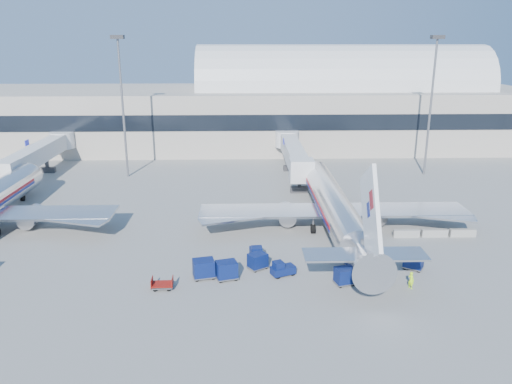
{
  "coord_description": "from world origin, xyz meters",
  "views": [
    {
      "loc": [
        -0.88,
        -51.13,
        21.8
      ],
      "look_at": [
        0.74,
        6.0,
        4.39
      ],
      "focal_mm": 35.0,
      "sensor_mm": 36.0,
      "label": 1
    }
  ],
  "objects_px": {
    "tug_right": "(346,251)",
    "mast_west": "(121,86)",
    "cart_train_a": "(258,261)",
    "jetbridge_near": "(293,151)",
    "tug_left": "(256,253)",
    "ramp_worker": "(411,280)",
    "barrier_near": "(406,233)",
    "barrier_far": "(463,233)",
    "cart_open_red": "(163,285)",
    "mast_east": "(433,86)",
    "jetbridge_mid": "(40,153)",
    "airliner_main": "(334,207)",
    "cart_solo_far": "(414,261)",
    "cart_solo_near": "(345,276)",
    "cart_train_c": "(204,268)",
    "barrier_mid": "(434,233)",
    "tug_lead": "(282,269)",
    "cart_train_b": "(227,270)"
  },
  "relations": [
    {
      "from": "airliner_main",
      "to": "cart_train_a",
      "type": "distance_m",
      "value": 14.15
    },
    {
      "from": "jetbridge_mid",
      "to": "barrier_mid",
      "type": "relative_size",
      "value": 9.17
    },
    {
      "from": "cart_solo_near",
      "to": "cart_train_a",
      "type": "bearing_deg",
      "value": 141.4
    },
    {
      "from": "ramp_worker",
      "to": "barrier_near",
      "type": "bearing_deg",
      "value": -45.22
    },
    {
      "from": "mast_east",
      "to": "cart_train_b",
      "type": "height_order",
      "value": "mast_east"
    },
    {
      "from": "jetbridge_mid",
      "to": "cart_solo_far",
      "type": "xyz_separation_m",
      "value": [
        50.44,
        -37.11,
        -3.05
      ]
    },
    {
      "from": "jetbridge_mid",
      "to": "mast_east",
      "type": "height_order",
      "value": "mast_east"
    },
    {
      "from": "cart_train_a",
      "to": "cart_train_b",
      "type": "bearing_deg",
      "value": -177.39
    },
    {
      "from": "cart_solo_near",
      "to": "mast_east",
      "type": "bearing_deg",
      "value": 46.71
    },
    {
      "from": "jetbridge_mid",
      "to": "cart_solo_far",
      "type": "relative_size",
      "value": 11.7
    },
    {
      "from": "mast_east",
      "to": "tug_right",
      "type": "bearing_deg",
      "value": -120.93
    },
    {
      "from": "tug_right",
      "to": "mast_west",
      "type": "bearing_deg",
      "value": 175.44
    },
    {
      "from": "barrier_near",
      "to": "cart_solo_near",
      "type": "bearing_deg",
      "value": -129.65
    },
    {
      "from": "cart_train_c",
      "to": "cart_open_red",
      "type": "bearing_deg",
      "value": -162.92
    },
    {
      "from": "mast_east",
      "to": "barrier_near",
      "type": "relative_size",
      "value": 7.53
    },
    {
      "from": "jetbridge_near",
      "to": "tug_left",
      "type": "height_order",
      "value": "jetbridge_near"
    },
    {
      "from": "barrier_far",
      "to": "cart_train_c",
      "type": "relative_size",
      "value": 1.25
    },
    {
      "from": "jetbridge_near",
      "to": "mast_east",
      "type": "height_order",
      "value": "mast_east"
    },
    {
      "from": "mast_west",
      "to": "cart_solo_near",
      "type": "relative_size",
      "value": 10.55
    },
    {
      "from": "mast_east",
      "to": "cart_train_a",
      "type": "bearing_deg",
      "value": -129.39
    },
    {
      "from": "airliner_main",
      "to": "cart_solo_far",
      "type": "height_order",
      "value": "airliner_main"
    },
    {
      "from": "tug_lead",
      "to": "cart_train_a",
      "type": "bearing_deg",
      "value": 123.19
    },
    {
      "from": "cart_solo_far",
      "to": "cart_train_a",
      "type": "bearing_deg",
      "value": -149.21
    },
    {
      "from": "jetbridge_near",
      "to": "cart_open_red",
      "type": "height_order",
      "value": "jetbridge_near"
    },
    {
      "from": "barrier_mid",
      "to": "ramp_worker",
      "type": "relative_size",
      "value": 1.82
    },
    {
      "from": "jetbridge_mid",
      "to": "ramp_worker",
      "type": "distance_m",
      "value": 63.96
    },
    {
      "from": "cart_train_c",
      "to": "cart_solo_far",
      "type": "distance_m",
      "value": 20.72
    },
    {
      "from": "mast_west",
      "to": "tug_left",
      "type": "height_order",
      "value": "mast_west"
    },
    {
      "from": "jetbridge_near",
      "to": "tug_right",
      "type": "height_order",
      "value": "jetbridge_near"
    },
    {
      "from": "barrier_far",
      "to": "cart_train_b",
      "type": "height_order",
      "value": "cart_train_b"
    },
    {
      "from": "mast_west",
      "to": "tug_left",
      "type": "bearing_deg",
      "value": -58.82
    },
    {
      "from": "cart_train_c",
      "to": "cart_solo_near",
      "type": "bearing_deg",
      "value": -20.65
    },
    {
      "from": "mast_west",
      "to": "cart_open_red",
      "type": "bearing_deg",
      "value": -73.55
    },
    {
      "from": "barrier_near",
      "to": "mast_west",
      "type": "bearing_deg",
      "value": 143.62
    },
    {
      "from": "tug_right",
      "to": "jetbridge_mid",
      "type": "bearing_deg",
      "value": -174.07
    },
    {
      "from": "cart_train_c",
      "to": "tug_right",
      "type": "bearing_deg",
      "value": 2.63
    },
    {
      "from": "barrier_mid",
      "to": "tug_lead",
      "type": "bearing_deg",
      "value": -152.98
    },
    {
      "from": "airliner_main",
      "to": "cart_train_b",
      "type": "bearing_deg",
      "value": -134.85
    },
    {
      "from": "mast_east",
      "to": "cart_solo_far",
      "type": "height_order",
      "value": "mast_east"
    },
    {
      "from": "tug_left",
      "to": "cart_open_red",
      "type": "relative_size",
      "value": 1.33
    },
    {
      "from": "cart_train_a",
      "to": "cart_train_c",
      "type": "height_order",
      "value": "cart_train_c"
    },
    {
      "from": "jetbridge_mid",
      "to": "mast_west",
      "type": "relative_size",
      "value": 1.22
    },
    {
      "from": "mast_west",
      "to": "cart_train_a",
      "type": "bearing_deg",
      "value": -60.14
    },
    {
      "from": "barrier_far",
      "to": "cart_open_red",
      "type": "distance_m",
      "value": 34.91
    },
    {
      "from": "tug_left",
      "to": "jetbridge_mid",
      "type": "bearing_deg",
      "value": 41.98
    },
    {
      "from": "jetbridge_near",
      "to": "cart_train_c",
      "type": "relative_size",
      "value": 11.46
    },
    {
      "from": "tug_left",
      "to": "barrier_mid",
      "type": "bearing_deg",
      "value": -77.52
    },
    {
      "from": "tug_right",
      "to": "cart_open_red",
      "type": "xyz_separation_m",
      "value": [
        -18.17,
        -6.27,
        -0.34
      ]
    },
    {
      "from": "cart_solo_near",
      "to": "cart_solo_far",
      "type": "bearing_deg",
      "value": 7.6
    },
    {
      "from": "tug_left",
      "to": "cart_solo_far",
      "type": "xyz_separation_m",
      "value": [
        15.56,
        -2.46,
        0.12
      ]
    }
  ]
}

